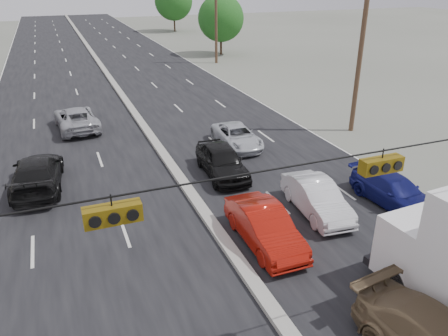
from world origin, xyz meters
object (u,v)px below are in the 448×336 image
(utility_pole_right_c, at_px, (216,16))
(oncoming_far, at_px, (76,119))
(utility_pole_right_b, at_px, (361,51))
(queue_car_b, at_px, (317,198))
(queue_car_a, at_px, (222,161))
(oncoming_near, at_px, (37,174))
(red_sedan, at_px, (265,227))
(queue_car_d, at_px, (394,191))
(tree_right_far, at_px, (174,1))
(tree_right_mid, at_px, (221,18))
(queue_car_c, at_px, (237,137))

(utility_pole_right_c, bearing_deg, oncoming_far, -132.40)
(utility_pole_right_b, height_order, queue_car_b, utility_pole_right_b)
(queue_car_a, height_order, oncoming_near, queue_car_a)
(red_sedan, relative_size, oncoming_far, 0.85)
(queue_car_a, height_order, queue_car_d, queue_car_a)
(tree_right_far, xyz_separation_m, red_sedan, (-14.60, -64.66, -4.22))
(utility_pole_right_b, bearing_deg, tree_right_far, 86.36)
(tree_right_far, bearing_deg, queue_car_d, -97.06)
(tree_right_mid, bearing_deg, tree_right_far, 87.71)
(tree_right_far, height_order, queue_car_b, tree_right_far)
(tree_right_far, height_order, oncoming_far, tree_right_far)
(queue_car_d, bearing_deg, queue_car_c, 107.86)
(tree_right_far, height_order, queue_car_a, tree_right_far)
(queue_car_a, bearing_deg, queue_car_d, -40.45)
(red_sedan, relative_size, queue_car_b, 1.04)
(tree_right_mid, xyz_separation_m, queue_car_b, (-10.50, -38.37, -3.63))
(utility_pole_right_b, height_order, red_sedan, utility_pole_right_b)
(tree_right_far, distance_m, queue_car_c, 56.29)
(red_sedan, height_order, queue_car_c, red_sedan)
(oncoming_near, relative_size, oncoming_far, 1.02)
(queue_car_b, bearing_deg, oncoming_far, 124.71)
(queue_car_b, bearing_deg, oncoming_near, 153.33)
(queue_car_b, height_order, oncoming_near, oncoming_near)
(red_sedan, relative_size, queue_car_a, 0.97)
(queue_car_b, relative_size, oncoming_near, 0.81)
(utility_pole_right_c, relative_size, queue_car_a, 2.18)
(tree_right_far, height_order, red_sedan, tree_right_far)
(oncoming_near, height_order, oncoming_far, oncoming_near)
(queue_car_b, xyz_separation_m, oncoming_near, (-11.00, 6.82, 0.07))
(tree_right_far, distance_m, oncoming_far, 52.40)
(utility_pole_right_c, distance_m, queue_car_d, 34.56)
(utility_pole_right_c, height_order, tree_right_mid, utility_pole_right_c)
(red_sedan, xyz_separation_m, queue_car_d, (6.67, 0.68, -0.09))
(queue_car_c, bearing_deg, oncoming_near, -169.89)
(tree_right_far, distance_m, red_sedan, 66.43)
(utility_pole_right_b, relative_size, queue_car_c, 2.26)
(utility_pole_right_c, bearing_deg, queue_car_c, -107.94)
(queue_car_c, distance_m, queue_car_d, 9.77)
(utility_pole_right_b, distance_m, queue_car_c, 9.23)
(oncoming_near, bearing_deg, queue_car_b, 152.95)
(queue_car_b, relative_size, oncoming_far, 0.82)
(queue_car_d, height_order, oncoming_near, oncoming_near)
(oncoming_near, bearing_deg, utility_pole_right_c, -120.86)
(queue_car_a, bearing_deg, queue_car_b, -61.78)
(queue_car_c, xyz_separation_m, oncoming_near, (-10.94, -1.63, 0.16))
(tree_right_mid, bearing_deg, queue_car_c, -109.45)
(red_sedan, relative_size, queue_car_c, 1.01)
(queue_car_a, bearing_deg, oncoming_far, 124.86)
(oncoming_near, distance_m, oncoming_far, 8.69)
(queue_car_c, bearing_deg, utility_pole_right_c, 73.68)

